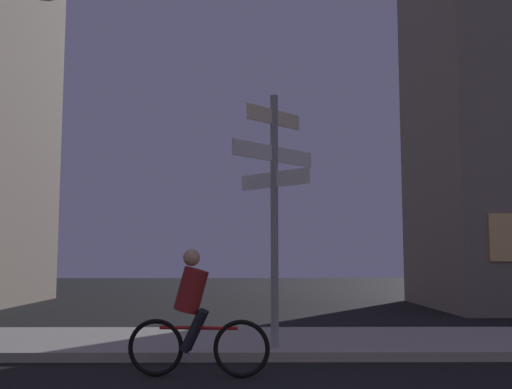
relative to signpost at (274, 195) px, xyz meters
name	(u,v)px	position (x,y,z in m)	size (l,w,h in m)	color
sidewalk_kerb	(278,342)	(0.10, 1.11, -2.41)	(40.00, 3.16, 0.14)	#9E9991
signpost	(274,195)	(0.00, 0.00, 0.00)	(1.29, 1.29, 3.92)	gray
cyclist	(195,317)	(-1.08, -1.53, -1.73)	(1.82, 0.36, 1.61)	black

